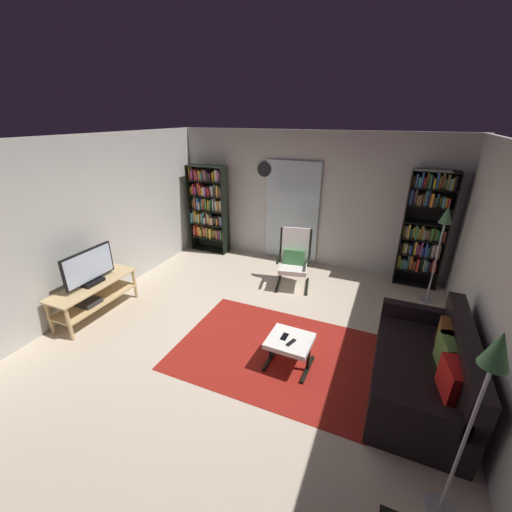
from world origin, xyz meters
TOP-DOWN VIEW (x-y plane):
  - ground_plane at (0.00, 0.00)m, footprint 7.02×7.02m
  - wall_back at (0.00, 2.90)m, footprint 5.60×0.06m
  - wall_left at (-2.70, 0.00)m, footprint 0.06×6.00m
  - wall_right at (2.70, 0.00)m, footprint 0.06×6.00m
  - glass_door_panel at (-0.29, 2.83)m, footprint 1.10×0.01m
  - area_rug at (0.45, -0.08)m, footprint 2.52×1.81m
  - tv_stand at (-2.38, -0.35)m, footprint 0.49×1.34m
  - television at (-2.37, -0.33)m, footprint 0.20×0.85m
  - bookshelf_near_tv at (-2.11, 2.63)m, footprint 0.85×0.30m
  - bookshelf_near_sofa at (2.13, 2.70)m, footprint 0.71×0.30m
  - leather_sofa at (2.18, -0.06)m, footprint 0.90×1.82m
  - lounge_armchair at (0.11, 1.82)m, footprint 0.68×0.75m
  - ottoman at (0.70, -0.25)m, footprint 0.53×0.49m
  - tv_remote at (0.73, -0.31)m, footprint 0.09×0.15m
  - cell_phone at (0.62, -0.24)m, footprint 0.07×0.14m
  - floor_lamp_by_sofa at (2.29, -1.31)m, footprint 0.22×0.22m
  - floor_lamp_by_shelf at (2.33, 2.11)m, footprint 0.22×0.22m
  - wall_clock at (-0.89, 2.82)m, footprint 0.29×0.03m

SIDE VIEW (x-z plane):
  - ground_plane at x=0.00m, z-range 0.00..0.00m
  - area_rug at x=0.45m, z-range 0.00..0.01m
  - leather_sofa at x=2.18m, z-range -0.12..0.73m
  - ottoman at x=0.70m, z-range 0.13..0.52m
  - tv_stand at x=-2.38m, z-range 0.09..0.62m
  - cell_phone at x=0.62m, z-range 0.40..0.41m
  - tv_remote at x=0.73m, z-range 0.40..0.41m
  - lounge_armchair at x=0.11m, z-range 0.02..1.05m
  - television at x=-2.37m, z-range 0.51..1.05m
  - bookshelf_near_tv at x=-2.11m, z-range 0.08..1.96m
  - glass_door_panel at x=-0.29m, z-range 0.05..2.05m
  - bookshelf_near_sofa at x=2.13m, z-range 0.05..2.09m
  - floor_lamp_by_shelf at x=2.33m, z-range 0.49..2.10m
  - wall_back at x=0.00m, z-range 0.00..2.60m
  - wall_left at x=-2.70m, z-range 0.00..2.60m
  - wall_right at x=2.70m, z-range 0.00..2.60m
  - floor_lamp_by_sofa at x=2.29m, z-range 0.49..2.18m
  - wall_clock at x=-0.89m, z-range 1.71..2.00m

